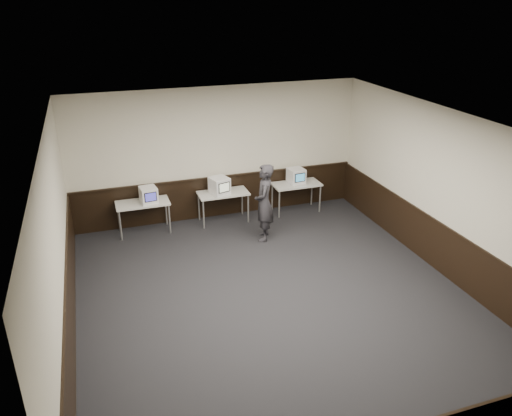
{
  "coord_description": "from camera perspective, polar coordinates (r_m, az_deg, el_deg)",
  "views": [
    {
      "loc": [
        -2.78,
        -7.13,
        5.18
      ],
      "look_at": [
        0.16,
        1.6,
        1.15
      ],
      "focal_mm": 35.0,
      "sensor_mm": 36.0,
      "label": 1
    }
  ],
  "objects": [
    {
      "name": "right_wall",
      "position": [
        10.15,
        21.23,
        1.31
      ],
      "size": [
        0.0,
        8.0,
        8.0
      ],
      "primitive_type": "plane",
      "rotation": [
        1.57,
        0.0,
        -1.57
      ],
      "color": "beige",
      "rests_on": "ground"
    },
    {
      "name": "desk_center",
      "position": [
        11.97,
        -3.78,
        1.47
      ],
      "size": [
        1.2,
        0.6,
        0.75
      ],
      "color": "silver",
      "rests_on": "ground"
    },
    {
      "name": "desk_left",
      "position": [
        11.67,
        -12.82,
        0.32
      ],
      "size": [
        1.2,
        0.6,
        0.75
      ],
      "color": "silver",
      "rests_on": "ground"
    },
    {
      "name": "emac_right",
      "position": [
        12.49,
        4.61,
        3.69
      ],
      "size": [
        0.42,
        0.44,
        0.38
      ],
      "rotation": [
        0.0,
        0.0,
        0.11
      ],
      "color": "white",
      "rests_on": "desk_right"
    },
    {
      "name": "front_wall",
      "position": [
        5.51,
        18.21,
        -18.35
      ],
      "size": [
        7.0,
        0.0,
        7.0
      ],
      "primitive_type": "plane",
      "rotation": [
        -1.57,
        0.0,
        0.0
      ],
      "color": "beige",
      "rests_on": "ground"
    },
    {
      "name": "desk_right",
      "position": [
        12.54,
        4.64,
        2.51
      ],
      "size": [
        1.2,
        0.6,
        0.75
      ],
      "color": "silver",
      "rests_on": "ground"
    },
    {
      "name": "back_wall",
      "position": [
        12.02,
        -4.4,
        6.22
      ],
      "size": [
        7.0,
        0.0,
        7.0
      ],
      "primitive_type": "plane",
      "rotation": [
        1.57,
        0.0,
        0.0
      ],
      "color": "beige",
      "rests_on": "ground"
    },
    {
      "name": "person",
      "position": [
        11.0,
        0.94,
        0.61
      ],
      "size": [
        0.63,
        0.75,
        1.77
      ],
      "primitive_type": "imported",
      "rotation": [
        0.0,
        0.0,
        -1.95
      ],
      "color": "#28272C",
      "rests_on": "ground"
    },
    {
      "name": "wainscot_rail",
      "position": [
        12.17,
        -4.26,
        3.56
      ],
      "size": [
        6.98,
        0.06,
        0.04
      ],
      "primitive_type": "cube",
      "color": "black",
      "rests_on": "wainscot_back"
    },
    {
      "name": "emac_center",
      "position": [
        11.81,
        -4.19,
        2.57
      ],
      "size": [
        0.5,
        0.52,
        0.4
      ],
      "rotation": [
        0.0,
        0.0,
        0.29
      ],
      "color": "white",
      "rests_on": "desk_center"
    },
    {
      "name": "wainscot_left",
      "position": [
        8.56,
        -20.5,
        -11.23
      ],
      "size": [
        0.04,
        7.98,
        1.0
      ],
      "primitive_type": "cube",
      "color": "black",
      "rests_on": "left_wall"
    },
    {
      "name": "wainscot_right",
      "position": [
        10.58,
        20.28,
        -4.22
      ],
      "size": [
        0.04,
        7.98,
        1.0
      ],
      "primitive_type": "cube",
      "color": "black",
      "rests_on": "right_wall"
    },
    {
      "name": "emac_left",
      "position": [
        11.54,
        -12.18,
        1.48
      ],
      "size": [
        0.41,
        0.43,
        0.37
      ],
      "rotation": [
        0.0,
        0.0,
        0.12
      ],
      "color": "white",
      "rests_on": "desk_left"
    },
    {
      "name": "ceiling",
      "position": [
        7.91,
        2.63,
        9.1
      ],
      "size": [
        8.0,
        8.0,
        0.0
      ],
      "primitive_type": "plane",
      "rotation": [
        3.14,
        0.0,
        0.0
      ],
      "color": "white",
      "rests_on": "back_wall"
    },
    {
      "name": "left_wall",
      "position": [
        8.01,
        -21.75,
        -4.74
      ],
      "size": [
        0.0,
        8.0,
        8.0
      ],
      "primitive_type": "plane",
      "rotation": [
        1.57,
        0.0,
        1.57
      ],
      "color": "beige",
      "rests_on": "ground"
    },
    {
      "name": "wainscot_back",
      "position": [
        12.37,
        -4.22,
        1.33
      ],
      "size": [
        6.98,
        0.04,
        1.0
      ],
      "primitive_type": "cube",
      "color": "black",
      "rests_on": "back_wall"
    },
    {
      "name": "floor",
      "position": [
        9.24,
        2.26,
        -10.48
      ],
      "size": [
        8.0,
        8.0,
        0.0
      ],
      "primitive_type": "plane",
      "color": "black",
      "rests_on": "ground"
    }
  ]
}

